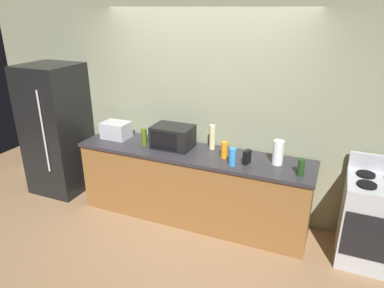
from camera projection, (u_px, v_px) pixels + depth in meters
name	position (u px, v px, depth m)	size (l,w,h in m)	color
ground_plane	(179.00, 234.00, 4.11)	(8.00, 8.00, 0.00)	#93704C
back_wall	(205.00, 106.00, 4.31)	(6.40, 0.10, 2.70)	gray
counter_run	(192.00, 185.00, 4.29)	(2.84, 0.64, 0.90)	brown
refrigerator	(57.00, 130.00, 4.87)	(0.72, 0.73, 1.80)	black
stove_range	(372.00, 221.00, 3.56)	(0.60, 0.61, 1.08)	#B7BABF
microwave	(173.00, 137.00, 4.22)	(0.48, 0.35, 0.27)	black
toaster_oven	(116.00, 130.00, 4.54)	(0.34, 0.26, 0.21)	#B7BABF
paper_towel_roll	(278.00, 153.00, 3.76)	(0.12, 0.12, 0.27)	white
cordless_phone	(247.00, 157.00, 3.80)	(0.05, 0.11, 0.15)	black
bottle_wine	(301.00, 167.00, 3.52)	(0.07, 0.07, 0.18)	#1E3F19
bottle_olive_oil	(144.00, 137.00, 4.29)	(0.07, 0.07, 0.21)	#4C6B19
bottle_dish_soap	(224.00, 150.00, 3.93)	(0.08, 0.08, 0.19)	orange
bottle_spray_cleaner	(233.00, 157.00, 3.74)	(0.08, 0.08, 0.20)	#338CE5
bottle_hand_soap	(212.00, 137.00, 4.16)	(0.07, 0.07, 0.30)	beige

